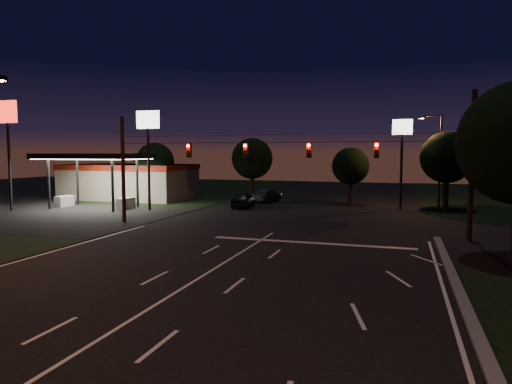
% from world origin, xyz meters
% --- Properties ---
extents(ground, '(140.00, 140.00, 0.00)m').
position_xyz_m(ground, '(0.00, 0.00, 0.00)').
color(ground, black).
rests_on(ground, ground).
extents(cross_street_left, '(20.00, 16.00, 0.02)m').
position_xyz_m(cross_street_left, '(-20.00, 16.00, 0.00)').
color(cross_street_left, black).
rests_on(cross_street_left, ground).
extents(center_line, '(0.14, 40.00, 0.01)m').
position_xyz_m(center_line, '(0.00, -6.00, 0.01)').
color(center_line, silver).
rests_on(center_line, ground).
extents(stop_bar, '(12.00, 0.50, 0.01)m').
position_xyz_m(stop_bar, '(3.00, 11.50, 0.01)').
color(stop_bar, silver).
rests_on(stop_bar, ground).
extents(utility_pole_right, '(0.30, 0.30, 9.00)m').
position_xyz_m(utility_pole_right, '(12.00, 15.00, 0.00)').
color(utility_pole_right, black).
rests_on(utility_pole_right, ground).
extents(utility_pole_left, '(0.28, 0.28, 8.00)m').
position_xyz_m(utility_pole_left, '(-12.00, 15.00, 0.00)').
color(utility_pole_left, black).
rests_on(utility_pole_left, ground).
extents(signal_span, '(24.00, 0.40, 1.56)m').
position_xyz_m(signal_span, '(-0.00, 14.96, 5.50)').
color(signal_span, black).
rests_on(signal_span, ground).
extents(gas_station, '(14.20, 16.10, 5.25)m').
position_xyz_m(gas_station, '(-21.86, 30.39, 2.38)').
color(gas_station, gray).
rests_on(gas_station, ground).
extents(pole_sign_left_near, '(2.20, 0.30, 9.10)m').
position_xyz_m(pole_sign_left_near, '(-14.00, 22.00, 6.98)').
color(pole_sign_left_near, black).
rests_on(pole_sign_left_near, ground).
extents(pole_sign_left_far, '(2.00, 0.30, 10.00)m').
position_xyz_m(pole_sign_left_far, '(-26.00, 18.00, 7.61)').
color(pole_sign_left_far, black).
rests_on(pole_sign_left_far, ground).
extents(pole_sign_right, '(1.80, 0.30, 8.40)m').
position_xyz_m(pole_sign_right, '(8.00, 30.00, 6.24)').
color(pole_sign_right, black).
rests_on(pole_sign_right, ground).
extents(street_light_right_far, '(2.20, 0.35, 9.00)m').
position_xyz_m(street_light_right_far, '(11.24, 32.00, 5.24)').
color(street_light_right_far, black).
rests_on(street_light_right_far, ground).
extents(tree_far_a, '(4.20, 4.20, 6.42)m').
position_xyz_m(tree_far_a, '(-17.98, 30.12, 4.26)').
color(tree_far_a, black).
rests_on(tree_far_a, ground).
extents(tree_far_b, '(4.60, 4.60, 6.98)m').
position_xyz_m(tree_far_b, '(-7.98, 34.13, 4.61)').
color(tree_far_b, black).
rests_on(tree_far_b, ground).
extents(tree_far_c, '(3.80, 3.80, 5.86)m').
position_xyz_m(tree_far_c, '(3.02, 33.10, 3.90)').
color(tree_far_c, black).
rests_on(tree_far_c, ground).
extents(tree_far_d, '(4.80, 4.80, 7.30)m').
position_xyz_m(tree_far_d, '(12.02, 31.13, 4.83)').
color(tree_far_d, black).
rests_on(tree_far_d, ground).
extents(car_oncoming_a, '(2.46, 4.74, 1.54)m').
position_xyz_m(car_oncoming_a, '(-6.56, 26.85, 0.77)').
color(car_oncoming_a, black).
rests_on(car_oncoming_a, ground).
extents(car_oncoming_b, '(2.32, 4.38, 1.37)m').
position_xyz_m(car_oncoming_b, '(-5.72, 32.21, 0.69)').
color(car_oncoming_b, black).
rests_on(car_oncoming_b, ground).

